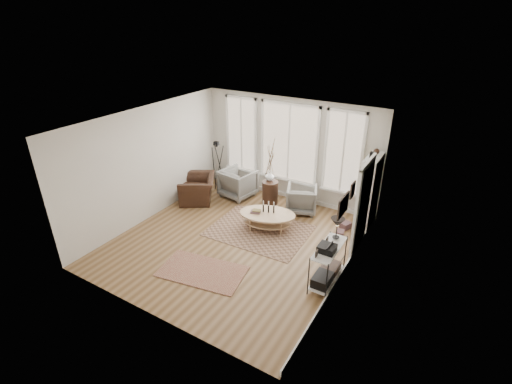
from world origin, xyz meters
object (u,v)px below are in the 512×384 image
Objects in this scene: side_table at (270,174)px; accent_chair at (197,189)px; low_shelf at (328,261)px; bookcase at (369,193)px; coffee_table at (267,217)px; armchair_left at (238,183)px; armchair_right at (302,199)px.

accent_chair is (-1.89, -0.88, -0.54)m from side_table.
bookcase is at bearing 88.72° from low_shelf.
armchair_left is (-1.63, 1.18, 0.07)m from coffee_table.
armchair_right is 0.73× the size of accent_chair.
bookcase is at bearing 160.66° from armchair_right.
accent_chair is at bearing -155.09° from side_table.
low_shelf is at bearing -91.28° from bookcase.
armchair_left is 0.49× the size of side_table.
coffee_table is at bearing 149.98° from low_shelf.
bookcase reaches higher than armchair_left.
side_table is (-2.62, 2.41, 0.39)m from low_shelf.
low_shelf is (-0.06, -2.52, -0.44)m from bookcase.
coffee_table is 0.84× the size of side_table.
armchair_left reaches higher than accent_chair.
bookcase is 1.82m from armchair_right.
coffee_table is 1.97× the size of armchair_right.
bookcase reaches higher than accent_chair.
armchair_left is 1.14× the size of armchair_right.
accent_chair is (-2.84, -0.92, -0.01)m from armchair_right.
armchair_right is (-1.67, 2.45, -0.15)m from low_shelf.
accent_chair is at bearing -3.75° from armchair_right.
bookcase is 3.75m from armchair_left.
low_shelf is at bearing 37.62° from accent_chair.
side_table is at bearing -167.64° from armchair_left.
side_table is (-0.95, -0.04, 0.54)m from armchair_right.
coffee_table is 1.74× the size of armchair_left.
armchair_right is 1.09m from side_table.
armchair_right is (1.98, 0.10, -0.05)m from armchair_left.
low_shelf reaches higher than armchair_right.
coffee_table is 2.01m from armchair_left.
bookcase is 2.26× the size of armchair_left.
low_shelf is 3.58m from side_table.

